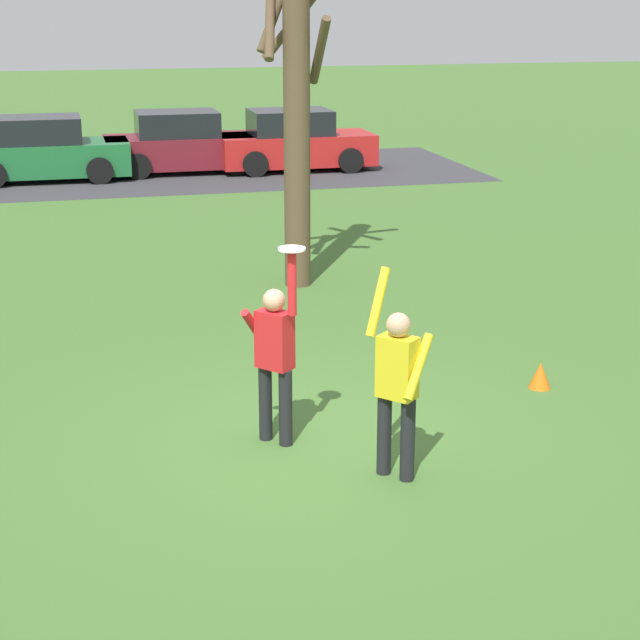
% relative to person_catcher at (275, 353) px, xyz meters
% --- Properties ---
extents(ground_plane, '(120.00, 120.00, 0.00)m').
position_rel_person_catcher_xyz_m(ground_plane, '(0.35, -0.06, -0.98)').
color(ground_plane, '#426B2D').
extents(person_catcher, '(0.55, 0.57, 2.08)m').
position_rel_person_catcher_xyz_m(person_catcher, '(0.00, 0.00, 0.00)').
color(person_catcher, black).
rests_on(person_catcher, ground_plane).
extents(person_defender, '(0.64, 0.66, 2.05)m').
position_rel_person_catcher_xyz_m(person_defender, '(0.95, -1.09, -0.00)').
color(person_defender, black).
rests_on(person_defender, ground_plane).
extents(frisbee_disc, '(0.27, 0.27, 0.02)m').
position_rel_person_catcher_xyz_m(frisbee_disc, '(0.15, -0.17, 1.11)').
color(frisbee_disc, white).
rests_on(frisbee_disc, person_catcher).
extents(parked_car_green, '(4.11, 2.06, 1.59)m').
position_rel_person_catcher_xyz_m(parked_car_green, '(-2.31, 17.39, -0.25)').
color(parked_car_green, '#1E6633').
rests_on(parked_car_green, ground_plane).
extents(parked_car_maroon, '(4.11, 2.06, 1.59)m').
position_rel_person_catcher_xyz_m(parked_car_maroon, '(1.21, 17.84, -0.25)').
color(parked_car_maroon, maroon).
rests_on(parked_car_maroon, ground_plane).
extents(parked_car_red, '(4.11, 2.06, 1.59)m').
position_rel_person_catcher_xyz_m(parked_car_red, '(4.16, 17.50, -0.25)').
color(parked_car_red, red).
rests_on(parked_car_red, ground_plane).
extents(parking_strip, '(15.61, 6.40, 0.01)m').
position_rel_person_catcher_xyz_m(parking_strip, '(1.05, 17.62, -0.98)').
color(parking_strip, '#38383D').
rests_on(parking_strip, ground_plane).
extents(bare_tree_tall, '(1.96, 1.98, 6.88)m').
position_rel_person_catcher_xyz_m(bare_tree_tall, '(1.62, 6.04, 2.42)').
color(bare_tree_tall, brown).
rests_on(bare_tree_tall, ground_plane).
extents(field_cone_orange, '(0.26, 0.26, 0.32)m').
position_rel_person_catcher_xyz_m(field_cone_orange, '(3.36, 0.78, -0.82)').
color(field_cone_orange, orange).
rests_on(field_cone_orange, ground_plane).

